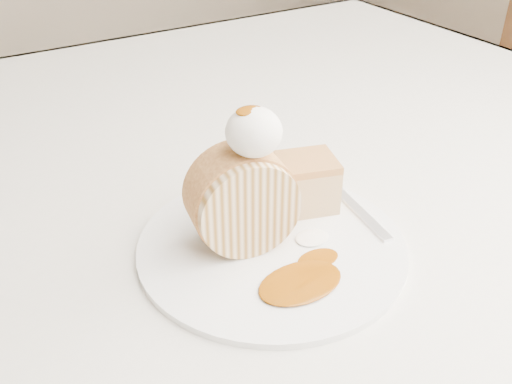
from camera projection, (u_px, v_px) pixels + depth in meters
table at (136, 232)px, 0.67m from camera, size 1.40×0.90×0.75m
plate at (272, 245)px, 0.50m from camera, size 0.29×0.29×0.01m
roulade_slice at (243, 200)px, 0.48m from camera, size 0.09×0.06×0.09m
cake_chunk at (306, 186)px, 0.54m from camera, size 0.06×0.06×0.04m
whipped_cream at (254, 132)px, 0.44m from camera, size 0.05×0.05×0.04m
caramel_drizzle at (250, 105)px, 0.43m from camera, size 0.02×0.02×0.00m
caramel_pool at (300, 282)px, 0.45m from camera, size 0.08×0.07×0.00m
fork at (359, 211)px, 0.54m from camera, size 0.04×0.14×0.00m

